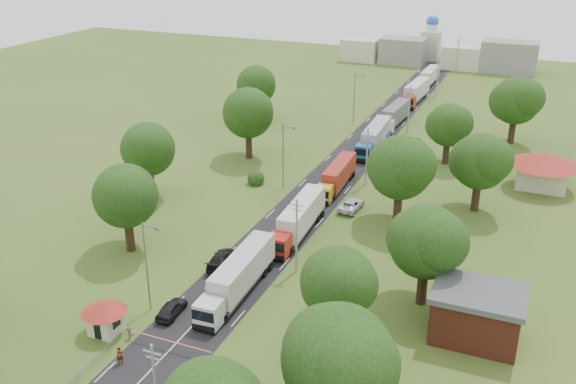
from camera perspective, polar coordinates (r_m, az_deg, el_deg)
The scene contains 42 objects.
ground at distance 81.48m, azimuth -1.01°, elevation -4.03°, with size 260.00×260.00×0.00m, color #3B561C.
road at distance 98.45m, azimuth 3.66°, elevation 0.90°, with size 8.00×200.00×0.04m, color black.
boom_barrier at distance 62.96m, azimuth -11.56°, elevation -12.64°, with size 9.22×0.35×1.18m.
guard_booth at distance 65.31m, azimuth -15.99°, elevation -10.34°, with size 4.40×4.40×3.45m.
info_sign at distance 109.61m, azimuth 8.87°, elevation 4.69°, with size 0.12×3.10×4.10m.
pole_1 at distance 71.71m, azimuth 0.76°, elevation -3.83°, with size 1.60×0.24×9.00m.
pole_2 at distance 96.16m, azimuth 7.02°, elevation 3.20°, with size 1.60×0.24×9.00m.
pole_3 at distance 122.15m, azimuth 10.71°, elevation 7.31°, with size 1.60×0.24×9.00m.
pole_4 at distance 148.87m, azimuth 13.13°, elevation 9.95°, with size 1.60×0.24×9.00m.
pole_5 at distance 175.99m, azimuth 14.83°, elevation 11.77°, with size 1.60×0.24×9.00m.
lamp_0 at distance 65.92m, azimuth -12.39°, elevation -6.16°, with size 2.03×0.22×10.00m.
lamp_1 at distance 93.88m, azimuth -0.36°, elevation 3.44°, with size 2.03×0.22×10.00m.
lamp_2 at distance 125.42m, azimuth 5.97°, elevation 8.41°, with size 2.03×0.22×10.00m.
tree_1 at distance 48.19m, azimuth 4.52°, elevation -14.50°, with size 9.60×9.60×12.05m.
tree_2 at distance 59.33m, azimuth 4.49°, elevation -8.01°, with size 8.00×8.00×10.10m.
tree_3 at distance 66.38m, azimuth 12.21°, elevation -4.29°, with size 8.80×8.80×11.07m.
tree_4 at distance 83.53m, azimuth 9.99°, elevation 2.21°, with size 9.60×9.60×12.05m.
tree_5 at distance 89.94m, azimuth 16.73°, elevation 2.66°, with size 8.80×8.80×11.07m.
tree_6 at distance 106.94m, azimuth 14.11°, elevation 5.81°, with size 8.00×8.00×10.10m.
tree_7 at distance 120.25m, azimuth 19.63°, elevation 7.69°, with size 9.60×9.60×12.05m.
tree_10 at distance 77.77m, azimuth -14.20°, elevation -0.28°, with size 8.80×8.80×11.07m.
tree_11 at distance 92.93m, azimuth -12.30°, elevation 3.78°, with size 8.80×8.80×11.07m.
tree_12 at distance 106.21m, azimuth -3.54°, elevation 7.07°, with size 9.60×9.60×12.05m.
tree_13 at distance 127.13m, azimuth -2.83°, elevation 9.49°, with size 8.80×8.80×11.07m.
house_brick at distance 64.48m, azimuth 16.43°, elevation -10.36°, with size 8.60×6.60×5.20m.
house_cream at distance 102.01m, azimuth 21.77°, elevation 2.23°, with size 10.08×10.08×5.80m.
distant_town at distance 181.77m, azimuth 13.52°, elevation 11.85°, with size 52.00×8.00×8.00m.
church at distance 189.98m, azimuth 12.59°, elevation 12.99°, with size 5.00×5.00×12.30m.
truck_0 at distance 68.88m, azimuth -4.42°, elevation -7.47°, with size 3.01×15.09×4.17m.
truck_1 at distance 81.13m, azimuth 0.97°, elevation -2.41°, with size 3.20×15.08×4.17m.
truck_2 at distance 95.47m, azimuth 4.40°, elevation 1.43°, with size 2.78×13.51×3.74m.
truck_3 at distance 112.61m, azimuth 7.72°, elevation 4.85°, with size 3.16×15.29×4.23m.
truck_4 at distance 126.82m, azimuth 9.47°, elevation 6.76°, with size 3.06×14.20×3.92m.
truck_5 at distance 144.57m, azimuth 11.29°, elevation 8.72°, with size 3.23×15.22×4.21m.
truck_6 at distance 160.27m, azimuth 12.42°, elevation 9.95°, with size 2.59×13.75×3.81m.
car_lane_front at distance 67.17m, azimuth -10.32°, elevation -10.17°, with size 1.76×4.38×1.49m, color black.
car_lane_mid at distance 70.94m, azimuth -6.18°, elevation -7.93°, with size 1.61×4.61×1.52m, color #919498.
car_lane_rear at distance 75.15m, azimuth -5.89°, elevation -5.94°, with size 2.33×5.74×1.67m, color black.
car_verge_near at distance 89.10m, azimuth 5.64°, elevation -1.12°, with size 2.49×5.40×1.50m, color silver.
car_verge_far at distance 103.57m, azimuth 9.36°, elevation 2.22°, with size 1.76×4.38×1.49m, color slate.
pedestrian_near at distance 61.59m, azimuth -14.71°, elevation -13.94°, with size 0.62×0.41×1.71m, color gray.
pedestrian_booth at distance 65.71m, azimuth -15.34°, elevation -11.49°, with size 0.75×0.59×1.55m, color gray.
Camera 1 is at (29.23, -66.31, 37.25)m, focal length 40.00 mm.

